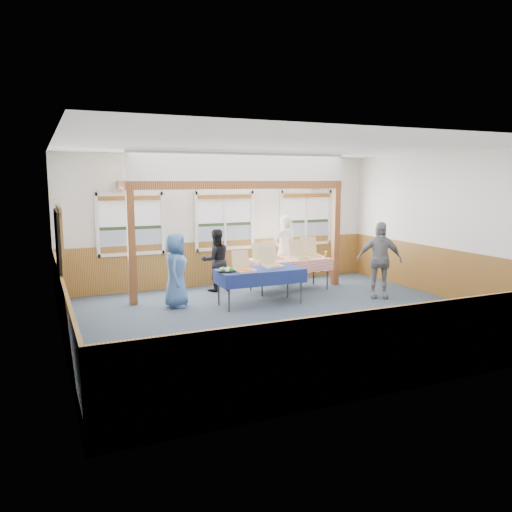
{
  "coord_description": "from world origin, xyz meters",
  "views": [
    {
      "loc": [
        -4.29,
        -8.14,
        2.61
      ],
      "look_at": [
        -0.24,
        1.0,
        1.07
      ],
      "focal_mm": 35.0,
      "sensor_mm": 36.0,
      "label": 1
    }
  ],
  "objects_px": {
    "table_left": "(260,272)",
    "person_grey": "(379,260)",
    "table_right": "(289,261)",
    "woman_white": "(284,250)",
    "man_blue": "(176,270)",
    "woman_black": "(216,260)"
  },
  "relations": [
    {
      "from": "table_left",
      "to": "person_grey",
      "type": "distance_m",
      "value": 2.72
    },
    {
      "from": "table_right",
      "to": "person_grey",
      "type": "distance_m",
      "value": 2.09
    },
    {
      "from": "table_right",
      "to": "person_grey",
      "type": "relative_size",
      "value": 1.18
    },
    {
      "from": "woman_white",
      "to": "man_blue",
      "type": "relative_size",
      "value": 1.14
    },
    {
      "from": "table_left",
      "to": "woman_black",
      "type": "xyz_separation_m",
      "value": [
        -0.42,
        1.6,
        0.03
      ]
    },
    {
      "from": "table_right",
      "to": "woman_black",
      "type": "distance_m",
      "value": 1.74
    },
    {
      "from": "woman_black",
      "to": "person_grey",
      "type": "height_order",
      "value": "person_grey"
    },
    {
      "from": "table_right",
      "to": "woman_white",
      "type": "xyz_separation_m",
      "value": [
        0.15,
        0.56,
        0.17
      ]
    },
    {
      "from": "table_right",
      "to": "man_blue",
      "type": "height_order",
      "value": "man_blue"
    },
    {
      "from": "woman_white",
      "to": "man_blue",
      "type": "height_order",
      "value": "woman_white"
    },
    {
      "from": "table_left",
      "to": "table_right",
      "type": "xyz_separation_m",
      "value": [
        1.21,
        0.98,
        0.0
      ]
    },
    {
      "from": "table_right",
      "to": "woman_white",
      "type": "relative_size",
      "value": 1.15
    },
    {
      "from": "table_right",
      "to": "woman_black",
      "type": "bearing_deg",
      "value": 150.56
    },
    {
      "from": "woman_black",
      "to": "man_blue",
      "type": "height_order",
      "value": "man_blue"
    },
    {
      "from": "woman_white",
      "to": "woman_black",
      "type": "relative_size",
      "value": 1.19
    },
    {
      "from": "table_right",
      "to": "man_blue",
      "type": "bearing_deg",
      "value": -179.6
    },
    {
      "from": "woman_black",
      "to": "man_blue",
      "type": "bearing_deg",
      "value": 40.81
    },
    {
      "from": "table_right",
      "to": "table_left",
      "type": "bearing_deg",
      "value": -149.74
    },
    {
      "from": "woman_black",
      "to": "man_blue",
      "type": "distance_m",
      "value": 1.65
    },
    {
      "from": "woman_white",
      "to": "person_grey",
      "type": "xyz_separation_m",
      "value": [
        1.31,
        -2.04,
        -0.02
      ]
    },
    {
      "from": "table_left",
      "to": "person_grey",
      "type": "relative_size",
      "value": 1.08
    },
    {
      "from": "woman_white",
      "to": "person_grey",
      "type": "height_order",
      "value": "woman_white"
    }
  ]
}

